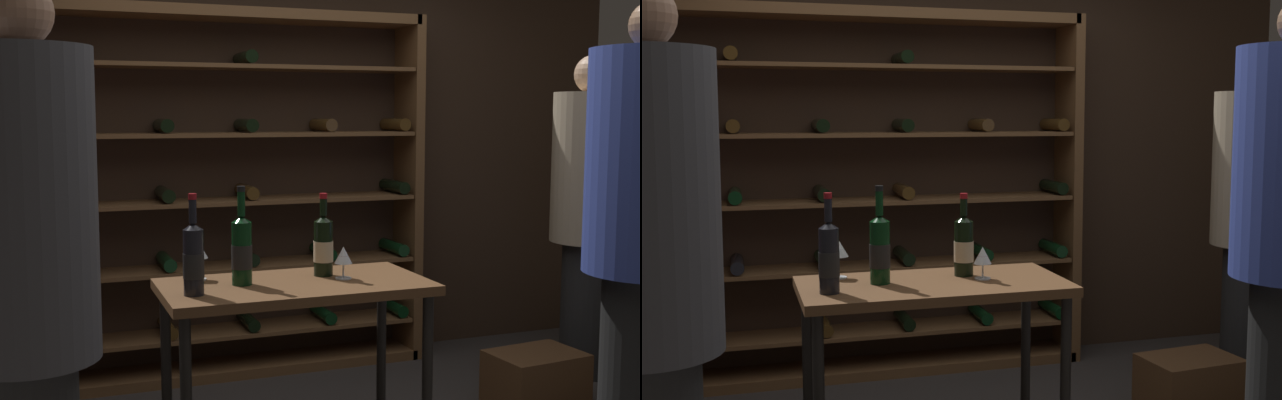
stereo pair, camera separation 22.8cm
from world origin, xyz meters
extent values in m
cube|color=#3D2B1E|center=(0.00, 1.76, 1.37)|extent=(4.99, 0.10, 2.74)
cube|color=brown|center=(0.92, 1.55, 1.08)|extent=(0.06, 0.32, 2.16)
cube|color=brown|center=(-0.39, 1.55, 2.13)|extent=(2.63, 0.32, 0.06)
cube|color=brown|center=(-0.39, 1.55, 0.03)|extent=(2.63, 0.32, 0.06)
cube|color=brown|center=(-0.39, 1.55, 0.26)|extent=(2.55, 0.32, 0.02)
cylinder|color=black|center=(-1.61, 1.55, 0.32)|extent=(0.08, 0.30, 0.08)
cylinder|color=#4C3314|center=(-0.64, 1.55, 0.32)|extent=(0.08, 0.30, 0.08)
cylinder|color=black|center=(-0.15, 1.55, 0.32)|extent=(0.08, 0.30, 0.08)
cylinder|color=black|center=(0.33, 1.55, 0.32)|extent=(0.08, 0.30, 0.08)
cylinder|color=black|center=(0.82, 1.55, 0.32)|extent=(0.08, 0.30, 0.08)
cube|color=brown|center=(-0.39, 1.55, 0.65)|extent=(2.55, 0.32, 0.02)
cylinder|color=black|center=(-1.61, 1.55, 0.71)|extent=(0.08, 0.30, 0.08)
cylinder|color=black|center=(-1.12, 1.55, 0.71)|extent=(0.08, 0.30, 0.08)
cylinder|color=black|center=(-0.64, 1.55, 0.71)|extent=(0.08, 0.30, 0.08)
cylinder|color=black|center=(-0.15, 1.55, 0.71)|extent=(0.08, 0.30, 0.08)
cylinder|color=black|center=(0.33, 1.55, 0.71)|extent=(0.08, 0.30, 0.08)
cylinder|color=black|center=(0.82, 1.55, 0.71)|extent=(0.08, 0.30, 0.08)
cube|color=brown|center=(-0.39, 1.55, 1.05)|extent=(2.55, 0.32, 0.02)
cylinder|color=black|center=(-1.61, 1.55, 1.10)|extent=(0.08, 0.30, 0.08)
cylinder|color=black|center=(-1.12, 1.55, 1.10)|extent=(0.08, 0.30, 0.08)
cylinder|color=black|center=(-0.64, 1.55, 1.10)|extent=(0.08, 0.30, 0.08)
cylinder|color=#4C3314|center=(-0.15, 1.55, 1.10)|extent=(0.08, 0.30, 0.08)
cylinder|color=black|center=(0.82, 1.55, 1.10)|extent=(0.08, 0.30, 0.08)
cube|color=brown|center=(-0.39, 1.55, 1.44)|extent=(2.55, 0.32, 0.02)
cylinder|color=#4C3314|center=(-1.12, 1.55, 1.49)|extent=(0.08, 0.30, 0.08)
cylinder|color=black|center=(-0.64, 1.55, 1.49)|extent=(0.08, 0.30, 0.08)
cylinder|color=black|center=(-0.15, 1.55, 1.49)|extent=(0.08, 0.30, 0.08)
cylinder|color=#4C3314|center=(0.33, 1.55, 1.49)|extent=(0.08, 0.30, 0.08)
cylinder|color=#4C3314|center=(0.82, 1.55, 1.49)|extent=(0.08, 0.30, 0.08)
cube|color=brown|center=(-0.39, 1.55, 1.83)|extent=(2.55, 0.32, 0.02)
cylinder|color=#4C3314|center=(-1.12, 1.55, 1.89)|extent=(0.08, 0.30, 0.08)
cylinder|color=black|center=(-0.15, 1.55, 1.89)|extent=(0.08, 0.30, 0.08)
cube|color=brown|center=(-0.36, 0.02, 0.86)|extent=(1.09, 0.55, 0.04)
cylinder|color=black|center=(0.14, -0.21, 0.42)|extent=(0.04, 0.04, 0.84)
cylinder|color=black|center=(-0.85, 0.25, 0.42)|extent=(0.04, 0.04, 0.84)
cylinder|color=black|center=(0.14, 0.25, 0.42)|extent=(0.04, 0.04, 0.84)
cylinder|color=#252525|center=(1.73, 0.79, 0.40)|extent=(0.29, 0.29, 0.81)
cylinder|color=tan|center=(1.73, 0.79, 1.25)|extent=(0.45, 0.45, 0.88)
sphere|color=tan|center=(1.73, 0.79, 1.79)|extent=(0.23, 0.23, 0.23)
cylinder|color=#2D2D2D|center=(-1.50, 0.28, 0.42)|extent=(0.30, 0.30, 0.85)
cylinder|color=#4C4C51|center=(-1.38, -0.58, 1.30)|extent=(0.41, 0.41, 0.91)
cube|color=brown|center=(1.13, 0.43, 0.15)|extent=(0.51, 0.38, 0.30)
cylinder|color=black|center=(-0.79, -0.07, 1.00)|extent=(0.08, 0.08, 0.25)
cone|color=black|center=(-0.79, -0.07, 1.14)|extent=(0.08, 0.08, 0.03)
cylinder|color=black|center=(-0.79, -0.07, 1.20)|extent=(0.03, 0.03, 0.09)
cylinder|color=maroon|center=(-0.79, -0.07, 1.25)|extent=(0.03, 0.03, 0.02)
cylinder|color=black|center=(-0.79, -0.07, 0.99)|extent=(0.08, 0.08, 0.10)
cylinder|color=black|center=(-0.57, 0.05, 1.00)|extent=(0.08, 0.08, 0.25)
cone|color=black|center=(-0.57, 0.05, 1.14)|extent=(0.08, 0.08, 0.03)
cylinder|color=black|center=(-0.57, 0.05, 1.21)|extent=(0.03, 0.03, 0.10)
cylinder|color=black|center=(-0.57, 0.05, 1.27)|extent=(0.03, 0.03, 0.02)
cylinder|color=black|center=(-0.57, 0.05, 0.99)|extent=(0.08, 0.08, 0.10)
cylinder|color=black|center=(-0.20, 0.11, 0.99)|extent=(0.08, 0.08, 0.23)
cone|color=black|center=(-0.20, 0.11, 1.12)|extent=(0.08, 0.08, 0.03)
cylinder|color=black|center=(-0.20, 0.11, 1.17)|extent=(0.03, 0.03, 0.08)
cylinder|color=maroon|center=(-0.20, 0.11, 1.22)|extent=(0.03, 0.03, 0.02)
cylinder|color=#C6B28C|center=(-0.20, 0.11, 0.98)|extent=(0.08, 0.08, 0.09)
cylinder|color=silver|center=(-0.72, 0.20, 0.88)|extent=(0.07, 0.07, 0.00)
cylinder|color=silver|center=(-0.72, 0.20, 0.92)|extent=(0.01, 0.01, 0.09)
cone|color=silver|center=(-0.72, 0.20, 1.00)|extent=(0.08, 0.08, 0.07)
cylinder|color=#590A14|center=(-0.72, 0.20, 0.99)|extent=(0.05, 0.05, 0.03)
cylinder|color=silver|center=(-0.14, 0.01, 0.88)|extent=(0.07, 0.07, 0.00)
cylinder|color=silver|center=(-0.14, 0.01, 0.91)|extent=(0.01, 0.01, 0.06)
cone|color=silver|center=(-0.14, 0.01, 0.98)|extent=(0.08, 0.08, 0.07)
cylinder|color=#590A14|center=(-0.14, 0.01, 0.96)|extent=(0.04, 0.04, 0.02)
camera|label=1|loc=(-1.36, -3.01, 1.56)|focal=44.49mm
camera|label=2|loc=(-1.14, -3.08, 1.56)|focal=44.49mm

